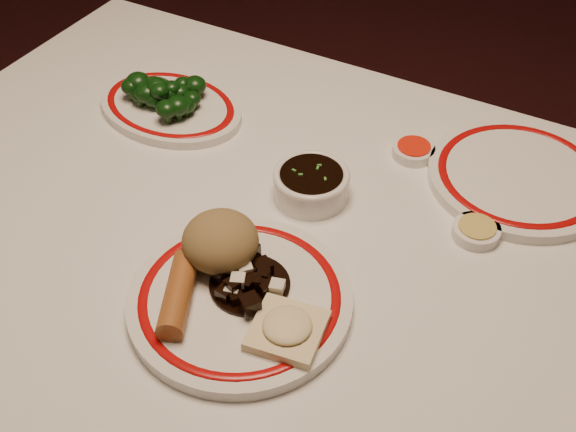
# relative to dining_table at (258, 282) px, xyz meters

# --- Properties ---
(dining_table) EXTENTS (1.20, 0.90, 0.75)m
(dining_table) POSITION_rel_dining_table_xyz_m (0.00, 0.00, 0.00)
(dining_table) COLOR white
(dining_table) RESTS_ON ground
(main_plate) EXTENTS (0.33, 0.33, 0.02)m
(main_plate) POSITION_rel_dining_table_xyz_m (0.04, -0.11, 0.10)
(main_plate) COLOR white
(main_plate) RESTS_ON dining_table
(rice_mound) EXTENTS (0.10, 0.10, 0.07)m
(rice_mound) POSITION_rel_dining_table_xyz_m (-0.01, -0.07, 0.14)
(rice_mound) COLOR olive
(rice_mound) RESTS_ON main_plate
(spring_roll) EXTENTS (0.08, 0.12, 0.03)m
(spring_roll) POSITION_rel_dining_table_xyz_m (-0.01, -0.16, 0.13)
(spring_roll) COLOR #9C5926
(spring_roll) RESTS_ON main_plate
(fried_wonton) EXTENTS (0.09, 0.09, 0.02)m
(fried_wonton) POSITION_rel_dining_table_xyz_m (0.12, -0.13, 0.12)
(fried_wonton) COLOR beige
(fried_wonton) RESTS_ON main_plate
(stirfry_heap) EXTENTS (0.10, 0.10, 0.03)m
(stirfry_heap) POSITION_rel_dining_table_xyz_m (0.04, -0.09, 0.12)
(stirfry_heap) COLOR black
(stirfry_heap) RESTS_ON main_plate
(broccoli_plate) EXTENTS (0.27, 0.24, 0.02)m
(broccoli_plate) POSITION_rel_dining_table_xyz_m (-0.27, 0.18, 0.10)
(broccoli_plate) COLOR white
(broccoli_plate) RESTS_ON dining_table
(broccoli_pile) EXTENTS (0.13, 0.11, 0.05)m
(broccoli_pile) POSITION_rel_dining_table_xyz_m (-0.27, 0.17, 0.13)
(broccoli_pile) COLOR #23471C
(broccoli_pile) RESTS_ON broccoli_plate
(soy_bowl) EXTENTS (0.11, 0.11, 0.04)m
(soy_bowl) POSITION_rel_dining_table_xyz_m (0.03, 0.11, 0.11)
(soy_bowl) COLOR white
(soy_bowl) RESTS_ON dining_table
(sweet_sour_dish) EXTENTS (0.06, 0.06, 0.02)m
(sweet_sour_dish) POSITION_rel_dining_table_xyz_m (0.12, 0.26, 0.10)
(sweet_sour_dish) COLOR white
(sweet_sour_dish) RESTS_ON dining_table
(mustard_dish) EXTENTS (0.06, 0.06, 0.02)m
(mustard_dish) POSITION_rel_dining_table_xyz_m (0.26, 0.14, 0.10)
(mustard_dish) COLOR white
(mustard_dish) RESTS_ON dining_table
(far_plate) EXTENTS (0.33, 0.33, 0.02)m
(far_plate) POSITION_rel_dining_table_xyz_m (0.28, 0.28, 0.10)
(far_plate) COLOR white
(far_plate) RESTS_ON dining_table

